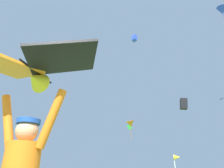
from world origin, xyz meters
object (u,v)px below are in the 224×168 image
at_px(held_stunt_kite, 34,68).
at_px(distant_kite_blue_far_center, 134,38).
at_px(distant_kite_black_low_right, 184,104).
at_px(distant_kite_blue_high_left, 222,11).
at_px(distant_kite_green_high_right, 130,127).
at_px(distant_kite_blue_mid_left, 221,99).
at_px(distant_kite_orange_mid_right, 131,124).
at_px(marker_flag, 177,160).

height_order(held_stunt_kite, distant_kite_blue_far_center, distant_kite_blue_far_center).
relative_size(distant_kite_black_low_right, distant_kite_blue_far_center, 1.04).
relative_size(distant_kite_blue_high_left, distant_kite_blue_far_center, 2.48).
bearing_deg(distant_kite_black_low_right, distant_kite_green_high_right, 129.46).
bearing_deg(distant_kite_blue_mid_left, distant_kite_blue_high_left, -87.53).
xyz_separation_m(distant_kite_orange_mid_right, distant_kite_black_low_right, (8.73, -8.99, -0.56)).
bearing_deg(distant_kite_blue_far_center, distant_kite_orange_mid_right, 116.45).
bearing_deg(held_stunt_kite, distant_kite_blue_mid_left, 80.33).
xyz_separation_m(distant_kite_blue_mid_left, distant_kite_blue_far_center, (-10.77, -11.99, 7.07)).
xyz_separation_m(distant_kite_blue_high_left, distant_kite_blue_far_center, (-11.36, 1.81, 0.65)).
distance_m(held_stunt_kite, distant_kite_orange_mid_right, 30.20).
bearing_deg(distant_kite_blue_far_center, distant_kite_black_low_right, -25.18).
distance_m(distant_kite_blue_high_left, distant_kite_green_high_right, 21.88).
bearing_deg(distant_kite_orange_mid_right, held_stunt_kite, -74.05).
distance_m(distant_kite_orange_mid_right, distant_kite_blue_mid_left, 15.57).
bearing_deg(distant_kite_blue_high_left, distant_kite_green_high_right, 144.46).
bearing_deg(distant_kite_orange_mid_right, distant_kite_blue_far_center, -63.55).
height_order(distant_kite_blue_mid_left, distant_kite_green_high_right, distant_kite_blue_mid_left).
height_order(distant_kite_blue_mid_left, marker_flag, distant_kite_blue_mid_left).
xyz_separation_m(held_stunt_kite, distant_kite_blue_far_center, (-4.96, 22.09, 17.09)).
distance_m(held_stunt_kite, distant_kite_green_high_right, 33.43).
relative_size(distant_kite_black_low_right, distant_kite_green_high_right, 1.09).
xyz_separation_m(distant_kite_orange_mid_right, distant_kite_blue_mid_left, (13.94, 5.61, 4.07)).
bearing_deg(distant_kite_black_low_right, held_stunt_kite, -91.74).
bearing_deg(distant_kite_blue_mid_left, distant_kite_black_low_right, -109.66).
bearing_deg(distant_kite_black_low_right, marker_flag, -90.72).
height_order(held_stunt_kite, distant_kite_orange_mid_right, distant_kite_orange_mid_right).
distance_m(distant_kite_green_high_right, distant_kite_blue_far_center, 15.07).
bearing_deg(distant_kite_blue_high_left, distant_kite_blue_far_center, 170.97).
xyz_separation_m(distant_kite_black_low_right, marker_flag, (-0.14, -10.73, -5.96)).
height_order(distant_kite_orange_mid_right, distant_kite_blue_mid_left, distant_kite_blue_mid_left).
bearing_deg(distant_kite_blue_mid_left, distant_kite_blue_far_center, -131.93).
xyz_separation_m(distant_kite_blue_mid_left, marker_flag, (-5.35, -25.33, -10.59)).
bearing_deg(distant_kite_blue_far_center, marker_flag, -67.89).
xyz_separation_m(distant_kite_black_low_right, distant_kite_blue_high_left, (5.81, 0.81, 11.05)).
bearing_deg(distant_kite_green_high_right, distant_kite_orange_mid_right, -68.84).
bearing_deg(marker_flag, held_stunt_kite, -92.98).
height_order(distant_kite_orange_mid_right, distant_kite_blue_high_left, distant_kite_blue_high_left).
bearing_deg(distant_kite_orange_mid_right, distant_kite_black_low_right, -45.85).
xyz_separation_m(distant_kite_blue_far_center, marker_flag, (5.42, -13.34, -17.66)).
bearing_deg(marker_flag, distant_kite_blue_far_center, 112.11).
relative_size(distant_kite_green_high_right, marker_flag, 0.57).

